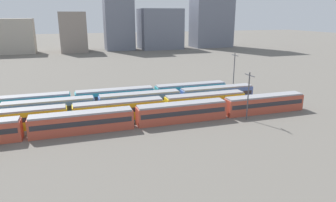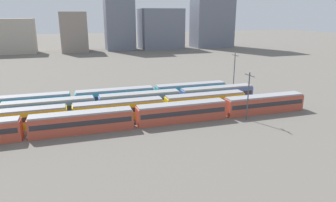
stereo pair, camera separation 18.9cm
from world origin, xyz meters
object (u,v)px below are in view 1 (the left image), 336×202
train_track_0 (135,117)px  train_track_2 (140,101)px  train_track_1 (119,110)px  catenary_pole_0 (248,94)px  catenary_pole_1 (234,70)px  train_track_3 (115,97)px

train_track_0 → train_track_2: size_ratio=1.34×
train_track_0 → train_track_2: 10.96m
train_track_1 → train_track_0: bearing=-68.2°
train_track_2 → catenary_pole_0: bearing=-35.8°
train_track_2 → catenary_pole_1: catenary_pole_1 is taller
train_track_0 → train_track_3: size_ratio=1.34×
catenary_pole_1 → train_track_0: bearing=-149.3°
train_track_0 → catenary_pole_1: 36.85m
train_track_1 → train_track_3: size_ratio=1.00×
train_track_3 → train_track_0: bearing=-85.3°
train_track_2 → train_track_1: bearing=-136.7°
train_track_2 → catenary_pole_1: bearing=16.5°
catenary_pole_0 → train_track_0: bearing=172.0°
train_track_1 → catenary_pole_0: 25.89m
train_track_1 → train_track_2: same height
train_track_0 → catenary_pole_0: 22.68m
train_track_2 → train_track_3: (-4.72, 5.20, 0.00)m
train_track_0 → catenary_pole_1: size_ratio=7.16×
train_track_0 → train_track_3: same height
train_track_2 → train_track_3: same height
train_track_1 → catenary_pole_1: 36.41m
catenary_pole_1 → train_track_3: bearing=-174.6°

